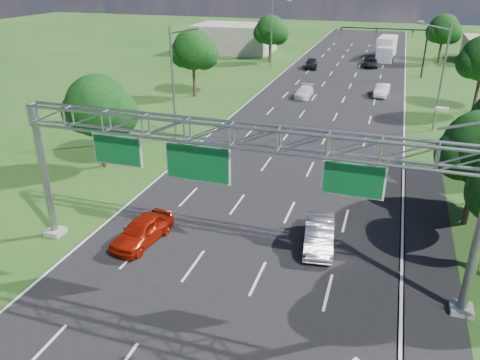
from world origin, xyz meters
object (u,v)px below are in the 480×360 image
at_px(red_coupe, 142,230).
at_px(silver_sedan, 319,234).
at_px(sign_gantry, 233,147).
at_px(traffic_signal, 400,40).
at_px(box_truck, 386,48).

bearing_deg(red_coupe, silver_sedan, 23.33).
distance_m(sign_gantry, red_coupe, 8.53).
height_order(traffic_signal, silver_sedan, traffic_signal).
bearing_deg(traffic_signal, sign_gantry, -97.68).
relative_size(sign_gantry, red_coupe, 5.23).
xyz_separation_m(sign_gantry, red_coupe, (-5.87, 0.84, -6.13)).
height_order(traffic_signal, box_truck, traffic_signal).
bearing_deg(red_coupe, traffic_signal, 83.52).
xyz_separation_m(sign_gantry, traffic_signal, (7.15, 53.00, -1.72)).
bearing_deg(red_coupe, sign_gantry, -0.58).
bearing_deg(silver_sedan, traffic_signal, 78.58).
height_order(silver_sedan, box_truck, box_truck).
bearing_deg(red_coupe, box_truck, 88.24).
xyz_separation_m(red_coupe, silver_sedan, (9.79, 2.77, -0.01)).
bearing_deg(box_truck, red_coupe, -93.56).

